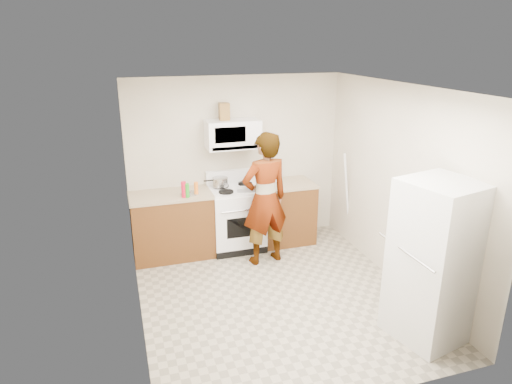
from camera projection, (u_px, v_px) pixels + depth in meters
name	position (u px, v px, depth m)	size (l,w,h in m)	color
floor	(276.00, 296.00, 5.58)	(3.60, 3.60, 0.00)	gray
back_wall	(237.00, 161.00, 6.80)	(3.20, 0.02, 2.50)	beige
right_wall	(399.00, 187.00, 5.63)	(0.02, 3.60, 2.50)	beige
cabinet_left	(172.00, 226.00, 6.49)	(1.12, 0.62, 0.90)	#582B14
counter_left	(170.00, 195.00, 6.34)	(1.14, 0.64, 0.04)	tan
cabinet_right	(285.00, 213.00, 6.98)	(0.80, 0.62, 0.90)	#582B14
counter_right	(286.00, 184.00, 6.83)	(0.82, 0.64, 0.04)	tan
gas_range	(236.00, 217.00, 6.74)	(0.76, 0.65, 1.13)	white
microwave	(233.00, 134.00, 6.46)	(0.76, 0.38, 0.40)	white
person	(265.00, 199.00, 6.17)	(0.67, 0.44, 1.85)	tan
fridge	(434.00, 262.00, 4.61)	(0.70, 0.70, 1.70)	white
kettle	(276.00, 175.00, 6.92)	(0.14, 0.14, 0.16)	silver
jug	(224.00, 111.00, 6.36)	(0.14, 0.14, 0.24)	brown
saucepan	(220.00, 182.00, 6.59)	(0.22, 0.22, 0.12)	#ACACB1
tray	(246.00, 189.00, 6.47)	(0.25, 0.16, 0.05)	white
bottle_spray	(184.00, 190.00, 6.17)	(0.07, 0.07, 0.22)	red
bottle_hot_sauce	(196.00, 188.00, 6.30)	(0.06, 0.06, 0.17)	orange
bottle_green_cap	(187.00, 190.00, 6.18)	(0.06, 0.06, 0.20)	#1D941B
pot_lid	(190.00, 193.00, 6.34)	(0.25, 0.25, 0.01)	white
broom	(347.00, 197.00, 6.88)	(0.03, 0.03, 1.42)	white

